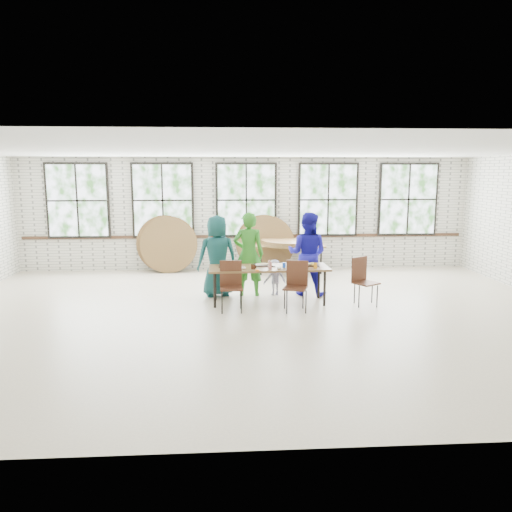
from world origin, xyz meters
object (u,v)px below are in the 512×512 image
(chair_near_left, at_px, (231,281))
(storage_table, at_px, (290,247))
(dining_table, at_px, (269,269))
(chair_near_right, at_px, (296,281))

(chair_near_left, height_order, storage_table, chair_near_left)
(dining_table, distance_m, chair_near_left, 0.91)
(chair_near_left, relative_size, storage_table, 0.52)
(dining_table, relative_size, chair_near_right, 2.55)
(dining_table, xyz_separation_m, chair_near_right, (0.48, -0.55, -0.13))
(storage_table, bearing_deg, dining_table, -102.72)
(chair_near_left, distance_m, chair_near_right, 1.24)
(chair_near_right, relative_size, storage_table, 0.52)
(dining_table, height_order, chair_near_left, chair_near_left)
(chair_near_left, bearing_deg, dining_table, 29.87)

